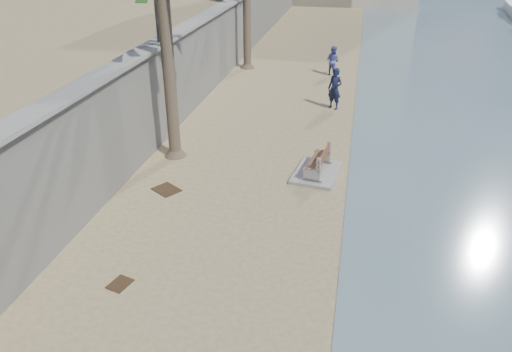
{
  "coord_description": "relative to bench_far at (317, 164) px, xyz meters",
  "views": [
    {
      "loc": [
        2.0,
        -5.02,
        7.49
      ],
      "look_at": [
        -0.5,
        7.0,
        1.2
      ],
      "focal_mm": 35.0,
      "sensor_mm": 36.0,
      "label": 1
    }
  ],
  "objects": [
    {
      "name": "wall_cap",
      "position": [
        -6.17,
        10.16,
        3.18
      ],
      "size": [
        0.8,
        70.0,
        0.12
      ],
      "primitive_type": "cube",
      "color": "gray",
      "rests_on": "seawall"
    },
    {
      "name": "person_b",
      "position": [
        -0.36,
        12.19,
        0.5
      ],
      "size": [
        1.05,
        0.99,
        1.73
      ],
      "primitive_type": "imported",
      "rotation": [
        0.0,
        0.0,
        2.58
      ],
      "color": "#4A5099",
      "rests_on": "ground_plane"
    },
    {
      "name": "debris_d",
      "position": [
        -3.91,
        -6.57,
        -0.36
      ],
      "size": [
        0.55,
        0.63,
        0.03
      ],
      "primitive_type": "cube",
      "rotation": [
        0.0,
        0.0,
        4.44
      ],
      "color": "#382616",
      "rests_on": "ground_plane"
    },
    {
      "name": "bench_far",
      "position": [
        0.0,
        0.0,
        0.0
      ],
      "size": [
        1.66,
        2.21,
        0.85
      ],
      "color": "gray",
      "rests_on": "ground_plane"
    },
    {
      "name": "seawall",
      "position": [
        -6.17,
        10.16,
        1.38
      ],
      "size": [
        0.45,
        70.0,
        3.5
      ],
      "primitive_type": "cube",
      "color": "gray",
      "rests_on": "ground_plane"
    },
    {
      "name": "debris_c",
      "position": [
        -4.49,
        -2.06,
        -0.36
      ],
      "size": [
        1.02,
        0.98,
        0.03
      ],
      "primitive_type": "cube",
      "rotation": [
        0.0,
        0.0,
        5.7
      ],
      "color": "#382616",
      "rests_on": "ground_plane"
    },
    {
      "name": "person_a",
      "position": [
        0.1,
        6.65,
        0.68
      ],
      "size": [
        0.91,
        0.82,
        2.1
      ],
      "primitive_type": "imported",
      "rotation": [
        0.0,
        0.0,
        -0.51
      ],
      "color": "#121734",
      "rests_on": "ground_plane"
    }
  ]
}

